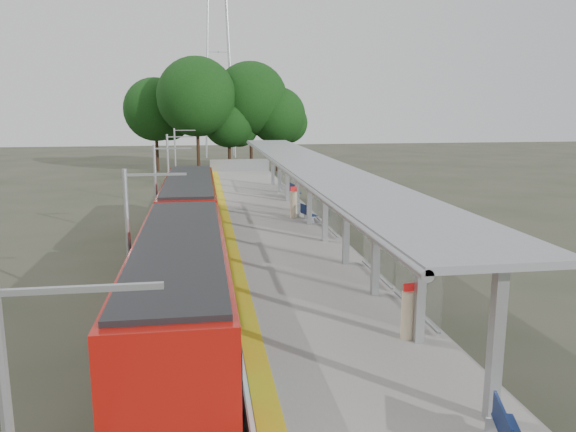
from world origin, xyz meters
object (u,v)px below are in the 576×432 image
Objects in this scene: train at (187,237)px; bench_near at (507,430)px; bench_mid at (308,213)px; litter_bin at (296,210)px; bench_far at (294,191)px; info_pillar_near at (408,315)px; info_pillar_far at (294,204)px.

train reaches higher than bench_near.
bench_mid reaches higher than litter_bin.
bench_near reaches higher than litter_bin.
train is 9.94m from bench_mid.
litter_bin is at bearing 54.87° from train.
info_pillar_near is (-0.84, -24.75, 0.15)m from bench_far.
bench_near is 1.69× the size of litter_bin.
train reaches higher than bench_mid.
bench_near is at bearing -97.18° from info_pillar_far.
info_pillar_near is at bearing -55.53° from train.
info_pillar_near reaches higher than bench_far.
train is 10.45m from info_pillar_far.
train is at bearing -123.86° from bench_far.
bench_far is 7.13m from info_pillar_far.
bench_mid is at bearing -103.14° from bench_far.
bench_far is (7.11, 15.61, -0.50)m from train.
train is 17.10× the size of info_pillar_near.
info_pillar_far is at bearing 107.45° from bench_near.
bench_far is (0.94, 30.17, 0.06)m from bench_near.
bench_mid is 8.19m from bench_far.
bench_near is 0.78× the size of info_pillar_far.
info_pillar_far is at bearing 102.85° from bench_mid.
info_pillar_near is 17.87m from litter_bin.
train is 19.21× the size of bench_near.
bench_mid is at bearing 105.86° from bench_near.
info_pillar_far reaches higher than bench_far.
info_pillar_near is at bearing -96.68° from info_pillar_far.
bench_far reaches higher than litter_bin.
litter_bin is at bearing -107.38° from bench_far.
info_pillar_far is (-0.22, 23.15, 0.30)m from bench_near.
bench_far reaches higher than bench_mid.
info_pillar_near is at bearing -106.74° from bench_mid.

